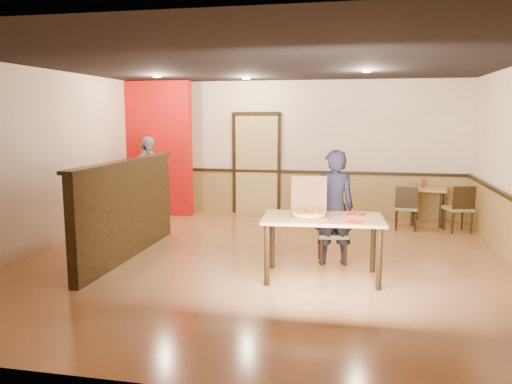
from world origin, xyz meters
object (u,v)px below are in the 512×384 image
at_px(main_table, 323,225).
at_px(pizza_box, 309,212).
at_px(side_table, 428,197).
at_px(passerby, 148,179).
at_px(diner_chair, 332,230).
at_px(diner, 334,208).
at_px(side_chair_right, 460,207).
at_px(condiment, 423,183).
at_px(side_chair_left, 406,206).

relative_size(main_table, pizza_box, 2.68).
xyz_separation_m(main_table, side_table, (1.77, 3.69, -0.16)).
xyz_separation_m(side_table, passerby, (-5.42, -0.74, 0.30)).
bearing_deg(diner_chair, diner, -92.56).
relative_size(main_table, side_chair_right, 1.83).
bearing_deg(passerby, main_table, -110.91).
bearing_deg(condiment, diner_chair, -117.99).
bearing_deg(diner, pizza_box, 54.75).
bearing_deg(main_table, passerby, 136.90).
relative_size(side_table, diner, 0.48).
bearing_deg(passerby, condiment, -63.03).
distance_m(main_table, condiment, 4.14).
height_order(side_chair_right, pizza_box, pizza_box).
bearing_deg(side_chair_right, condiment, -67.15).
xyz_separation_m(main_table, pizza_box, (-0.18, -0.01, 0.17)).
xyz_separation_m(side_chair_right, diner, (-2.13, -2.40, 0.34)).
bearing_deg(main_table, pizza_box, 179.87).
distance_m(passerby, pizza_box, 4.57).
relative_size(main_table, diner_chair, 1.90).
xyz_separation_m(main_table, side_chair_left, (1.31, 3.08, -0.25)).
relative_size(side_chair_right, condiment, 5.64).
relative_size(side_chair_left, pizza_box, 1.40).
height_order(side_table, condiment, condiment).
xyz_separation_m(side_chair_right, condiment, (-0.57, 0.71, 0.32)).
bearing_deg(side_table, diner_chair, -120.30).
height_order(main_table, diner, diner).
bearing_deg(diner, side_chair_right, -144.67).
bearing_deg(main_table, condiment, 62.09).
height_order(side_chair_left, condiment, condiment).
relative_size(side_chair_left, passerby, 0.49).
relative_size(side_chair_right, pizza_box, 1.46).
bearing_deg(side_chair_right, side_chair_left, -15.83).
xyz_separation_m(diner, condiment, (1.56, 3.11, -0.02)).
distance_m(diner_chair, passerby, 4.32).
bearing_deg(diner_chair, side_chair_left, 52.90).
height_order(side_chair_left, pizza_box, pizza_box).
xyz_separation_m(diner_chair, passerby, (-3.74, 2.13, 0.39)).
bearing_deg(diner_chair, pizza_box, -116.47).
distance_m(diner_chair, pizza_box, 0.97).
distance_m(side_table, diner, 3.45).
relative_size(side_chair_left, side_chair_right, 0.96).
xyz_separation_m(side_chair_right, side_table, (-0.47, 0.61, 0.07)).
bearing_deg(condiment, diner, -116.68).
distance_m(diner, passerby, 4.39).
relative_size(side_chair_right, passerby, 0.51).
relative_size(main_table, side_table, 2.02).
bearing_deg(side_chair_left, pizza_box, 70.65).
height_order(side_chair_right, passerby, passerby).
height_order(main_table, side_table, main_table).
xyz_separation_m(side_chair_left, condiment, (0.36, 0.71, 0.34)).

